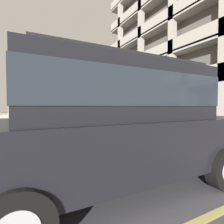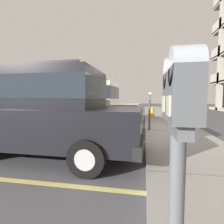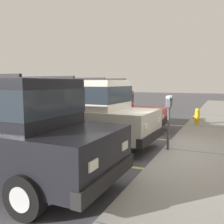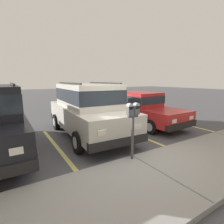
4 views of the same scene
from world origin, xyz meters
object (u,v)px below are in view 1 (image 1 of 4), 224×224
at_px(dark_hatchback, 115,121).
at_px(silver_suv, 64,114).
at_px(fire_hydrant, 97,120).
at_px(red_sedan, 44,117).
at_px(parking_meter_near, 135,110).

bearing_deg(dark_hatchback, silver_suv, -176.96).
distance_m(dark_hatchback, fire_hydrant, 8.27).
distance_m(red_sedan, parking_meter_near, 4.22).
distance_m(parking_meter_near, fire_hydrant, 4.65).
bearing_deg(silver_suv, dark_hatchback, 4.84).
bearing_deg(dark_hatchback, parking_meter_near, 140.34).
height_order(silver_suv, dark_hatchback, same).
xyz_separation_m(silver_suv, red_sedan, (-2.89, -0.27, -0.27)).
bearing_deg(parking_meter_near, fire_hydrant, 176.29).
relative_size(dark_hatchback, fire_hydrant, 6.84).
height_order(silver_suv, parking_meter_near, silver_suv).
relative_size(red_sedan, parking_meter_near, 3.14).
bearing_deg(red_sedan, dark_hatchback, 1.68).
bearing_deg(fire_hydrant, dark_hatchback, -20.77).
bearing_deg(red_sedan, silver_suv, 3.02).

